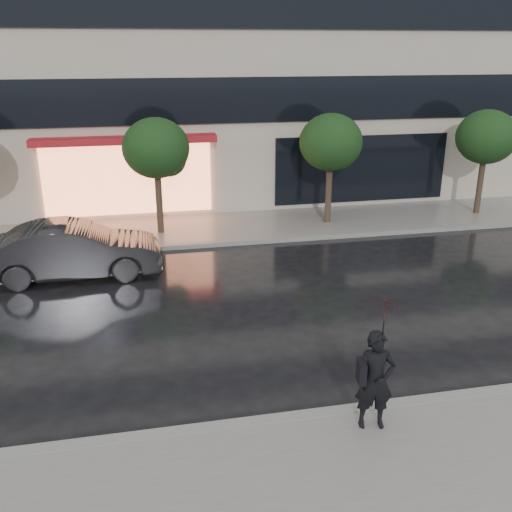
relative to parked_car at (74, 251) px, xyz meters
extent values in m
plane|color=black|center=(5.52, -6.67, -0.79)|extent=(120.00, 120.00, 0.00)
cube|color=slate|center=(5.52, -9.92, -0.73)|extent=(60.00, 4.50, 0.12)
cube|color=slate|center=(5.52, 3.58, -0.73)|extent=(60.00, 3.50, 0.12)
cube|color=gray|center=(5.52, -7.67, -0.72)|extent=(60.00, 0.25, 0.14)
cube|color=gray|center=(5.52, 1.83, -0.72)|extent=(60.00, 0.25, 0.14)
cube|color=black|center=(5.52, 5.27, 3.51)|extent=(28.00, 0.12, 1.60)
cube|color=black|center=(5.52, 5.27, 6.71)|extent=(28.00, 0.12, 1.60)
cube|color=#FF8C59|center=(1.52, 5.25, 0.81)|extent=(6.00, 0.10, 2.60)
cube|color=maroon|center=(1.52, 4.92, 2.26)|extent=(6.40, 0.70, 0.25)
cube|color=black|center=(10.52, 5.27, 0.81)|extent=(7.00, 0.10, 2.60)
cylinder|color=#33261C|center=(2.52, 3.33, 0.31)|extent=(0.22, 0.22, 2.20)
ellipsoid|color=black|center=(2.52, 3.33, 2.21)|extent=(2.20, 2.20, 1.98)
sphere|color=black|center=(2.92, 3.53, 1.81)|extent=(1.20, 1.20, 1.20)
cylinder|color=#33261C|center=(8.52, 3.33, 0.31)|extent=(0.22, 0.22, 2.20)
ellipsoid|color=black|center=(8.52, 3.33, 2.21)|extent=(2.20, 2.20, 1.98)
sphere|color=black|center=(8.92, 3.53, 1.81)|extent=(1.20, 1.20, 1.20)
cylinder|color=#33261C|center=(14.52, 3.33, 0.31)|extent=(0.22, 0.22, 2.20)
ellipsoid|color=black|center=(14.52, 3.33, 2.21)|extent=(2.20, 2.20, 1.98)
sphere|color=black|center=(14.92, 3.53, 1.81)|extent=(1.20, 1.20, 1.20)
imported|color=black|center=(0.00, 0.00, 0.00)|extent=(4.80, 1.75, 1.57)
imported|color=black|center=(5.47, -8.17, 0.20)|extent=(0.70, 0.52, 1.74)
imported|color=#3E0C0B|center=(5.53, -8.18, 1.29)|extent=(0.98, 0.99, 0.78)
cylinder|color=black|center=(5.53, -8.18, 0.84)|extent=(0.02, 0.02, 0.87)
cube|color=black|center=(5.21, -8.19, 0.41)|extent=(0.17, 0.34, 0.37)
camera|label=1|loc=(1.92, -15.64, 5.33)|focal=40.00mm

